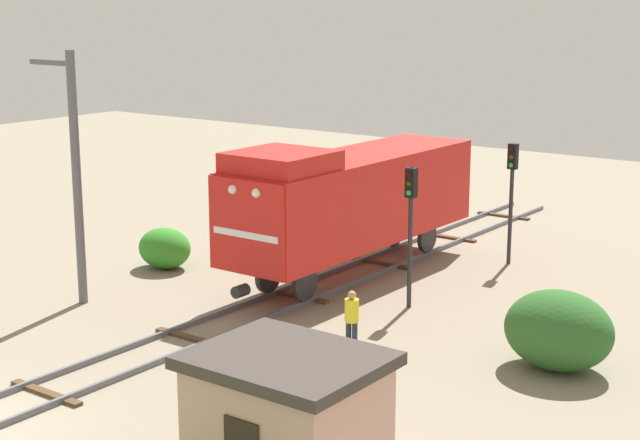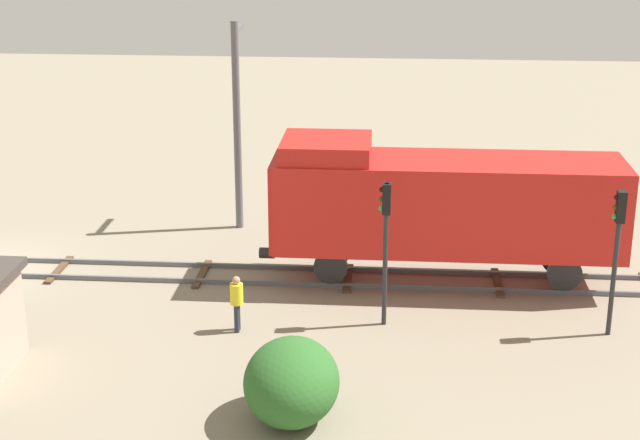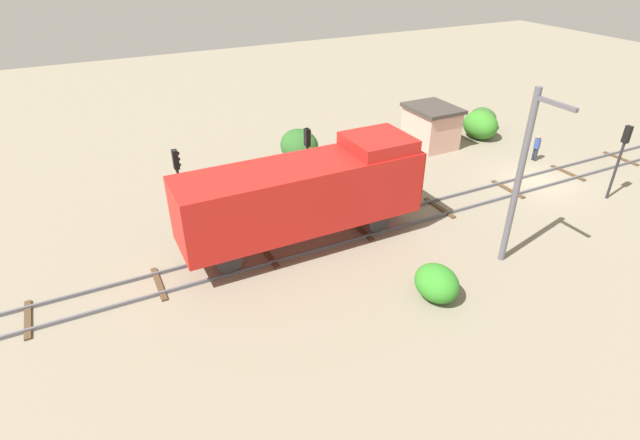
% 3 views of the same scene
% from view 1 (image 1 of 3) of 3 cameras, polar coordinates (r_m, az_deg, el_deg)
% --- Properties ---
extents(locomotive, '(2.90, 11.60, 4.60)m').
position_cam_1_polar(locomotive, '(32.76, 1.76, 1.35)').
color(locomotive, red).
rests_on(locomotive, railway_track).
extents(traffic_signal_mid, '(0.32, 0.34, 4.34)m').
position_cam_1_polar(traffic_signal_mid, '(29.50, 5.29, 0.50)').
color(traffic_signal_mid, '#262628').
rests_on(traffic_signal_mid, ground).
extents(traffic_signal_far, '(0.32, 0.34, 4.33)m').
position_cam_1_polar(traffic_signal_far, '(35.02, 11.10, 2.24)').
color(traffic_signal_far, '#262628').
rests_on(traffic_signal_far, ground).
extents(worker_by_signal, '(0.38, 0.38, 1.70)m').
position_cam_1_polar(worker_by_signal, '(26.17, 1.86, -5.62)').
color(worker_by_signal, '#262B38').
rests_on(worker_by_signal, ground).
extents(catenary_mast, '(1.94, 0.28, 7.78)m').
position_cam_1_polar(catenary_mast, '(30.58, -14.07, 2.75)').
color(catenary_mast, '#595960').
rests_on(catenary_mast, ground).
extents(relay_hut, '(3.50, 2.90, 2.74)m').
position_cam_1_polar(relay_hut, '(19.00, -1.91, -11.64)').
color(relay_hut, '#D19E8C').
rests_on(relay_hut, ground).
extents(bush_near, '(2.82, 2.31, 2.05)m').
position_cam_1_polar(bush_near, '(25.71, 13.71, -6.26)').
color(bush_near, '#2B5F26').
rests_on(bush_near, ground).
extents(bush_far, '(1.98, 1.62, 1.44)m').
position_cam_1_polar(bush_far, '(34.71, -9.03, -1.63)').
color(bush_far, '#318526').
rests_on(bush_far, ground).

